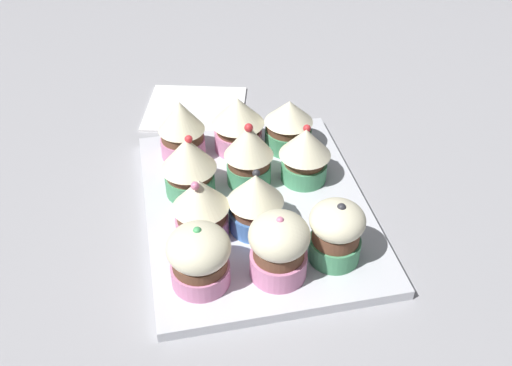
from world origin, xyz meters
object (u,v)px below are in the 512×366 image
cupcake_3 (199,257)px  napkin (195,107)px  baking_tray (256,207)px  cupcake_2 (201,207)px  cupcake_10 (336,232)px  cupcake_4 (241,122)px  cupcake_7 (280,246)px  cupcake_9 (305,153)px  cupcake_5 (250,153)px  cupcake_0 (182,129)px  cupcake_1 (189,165)px  cupcake_8 (289,124)px  cupcake_6 (256,201)px

cupcake_3 → napkin: 34.45cm
baking_tray → napkin: bearing=-170.1°
cupcake_2 → cupcake_10: (6.21, 12.73, -0.20)cm
cupcake_4 → cupcake_7: (22.01, -0.21, -0.15)cm
cupcake_3 → cupcake_9: 19.77cm
baking_tray → cupcake_10: bearing=31.8°
cupcake_3 → cupcake_5: bearing=151.8°
cupcake_0 → cupcake_9: (7.69, 13.59, -0.21)cm
cupcake_1 → cupcake_4: bearing=135.5°
baking_tray → cupcake_10: size_ratio=4.42×
napkin → cupcake_4: bearing=19.6°
cupcake_3 → cupcake_8: size_ratio=1.04×
cupcake_10 → cupcake_9: bearing=178.1°
cupcake_2 → cupcake_9: 14.92cm
baking_tray → cupcake_7: size_ratio=4.20×
cupcake_1 → cupcake_9: bearing=88.9°
cupcake_2 → cupcake_6: size_ratio=1.03×
cupcake_8 → napkin: size_ratio=0.48×
cupcake_5 → napkin: 20.58cm
baking_tray → cupcake_1: bearing=-117.4°
cupcake_0 → napkin: size_ratio=0.55×
cupcake_4 → napkin: 14.10cm
cupcake_5 → cupcake_6: size_ratio=1.11×
cupcake_3 → cupcake_6: 9.53cm
baking_tray → cupcake_5: bearing=178.7°
baking_tray → cupcake_7: cupcake_7 is taller
cupcake_1 → cupcake_3: (14.01, -0.63, -0.52)cm
cupcake_1 → cupcake_3: 14.03cm
cupcake_5 → cupcake_6: cupcake_5 is taller
cupcake_0 → cupcake_8: (0.84, 13.37, -0.54)cm
cupcake_4 → cupcake_8: (0.90, 5.99, -0.47)cm
cupcake_10 → cupcake_2: bearing=-116.0°
cupcake_1 → cupcake_9: 13.58cm
napkin → cupcake_2: bearing=-5.2°
cupcake_2 → cupcake_5: size_ratio=0.92×
cupcake_10 → napkin: bearing=-163.0°
cupcake_3 → napkin: size_ratio=0.50×
cupcake_3 → napkin: (-33.99, 3.56, -4.34)cm
cupcake_5 → cupcake_8: 8.75cm
cupcake_5 → cupcake_1: bearing=-86.1°
cupcake_6 → napkin: 27.95cm
cupcake_0 → cupcake_9: bearing=60.5°
cupcake_6 → cupcake_7: cupcake_7 is taller
cupcake_0 → cupcake_7: cupcake_0 is taller
cupcake_2 → cupcake_8: cupcake_2 is taller
cupcake_5 → baking_tray: bearing=-1.3°
cupcake_10 → cupcake_5: bearing=-156.8°
cupcake_2 → cupcake_7: 9.88cm
cupcake_9 → cupcake_3: bearing=-45.9°
cupcake_2 → cupcake_4: 16.34cm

